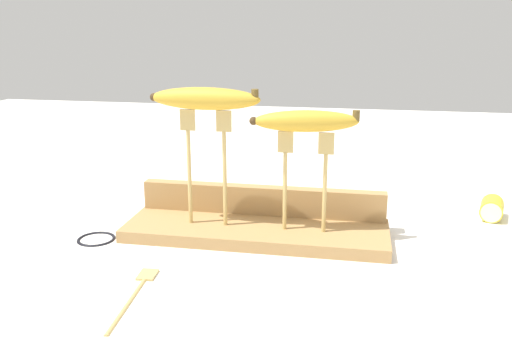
{
  "coord_description": "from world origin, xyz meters",
  "views": [
    {
      "loc": [
        0.17,
        -0.9,
        0.37
      ],
      "look_at": [
        0.0,
        0.0,
        0.12
      ],
      "focal_mm": 38.8,
      "sensor_mm": 36.0,
      "label": 1
    }
  ],
  "objects": [
    {
      "name": "fork_stand_right",
      "position": [
        0.09,
        -0.01,
        0.13
      ],
      "size": [
        0.09,
        0.01,
        0.17
      ],
      "color": "tan",
      "rests_on": "wooden_board"
    },
    {
      "name": "wire_coil",
      "position": [
        -0.27,
        -0.07,
        0.0
      ],
      "size": [
        0.07,
        0.07,
        0.01
      ],
      "primitive_type": "torus",
      "color": "black",
      "rests_on": "ground"
    },
    {
      "name": "banana_chunk_far",
      "position": [
        0.07,
        0.17,
        0.02
      ],
      "size": [
        0.06,
        0.05,
        0.04
      ],
      "color": "#B2C138",
      "rests_on": "ground"
    },
    {
      "name": "ground_plane",
      "position": [
        0.0,
        0.0,
        0.0
      ],
      "size": [
        3.0,
        3.0,
        0.0
      ],
      "primitive_type": "plane",
      "color": "silver"
    },
    {
      "name": "fork_stand_left",
      "position": [
        -0.09,
        -0.01,
        0.14
      ],
      "size": [
        0.09,
        0.01,
        0.2
      ],
      "color": "tan",
      "rests_on": "wooden_board"
    },
    {
      "name": "banana_raised_left",
      "position": [
        -0.09,
        -0.01,
        0.24
      ],
      "size": [
        0.19,
        0.05,
        0.04
      ],
      "color": "gold",
      "rests_on": "fork_stand_left"
    },
    {
      "name": "wooden_board",
      "position": [
        0.0,
        0.0,
        0.01
      ],
      "size": [
        0.46,
        0.15,
        0.02
      ],
      "primitive_type": "cube",
      "color": "#A87F4C",
      "rests_on": "ground"
    },
    {
      "name": "banana_raised_right",
      "position": [
        0.09,
        -0.01,
        0.21
      ],
      "size": [
        0.18,
        0.07,
        0.04
      ],
      "color": "gold",
      "rests_on": "fork_stand_right"
    },
    {
      "name": "board_backstop",
      "position": [
        0.0,
        0.06,
        0.05
      ],
      "size": [
        0.45,
        0.03,
        0.05
      ],
      "primitive_type": "cube",
      "color": "#A87F4C",
      "rests_on": "wooden_board"
    },
    {
      "name": "fork_fallen_near",
      "position": [
        -0.13,
        -0.23,
        0.0
      ],
      "size": [
        0.03,
        0.19,
        0.01
      ],
      "color": "tan",
      "rests_on": "ground"
    },
    {
      "name": "banana_chunk_near",
      "position": [
        0.43,
        0.17,
        0.02
      ],
      "size": [
        0.06,
        0.07,
        0.04
      ],
      "color": "yellow",
      "rests_on": "ground"
    }
  ]
}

